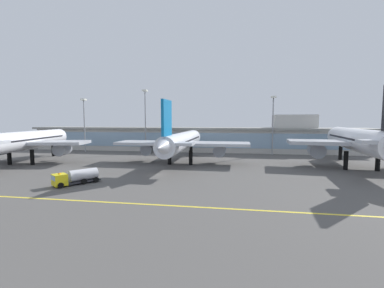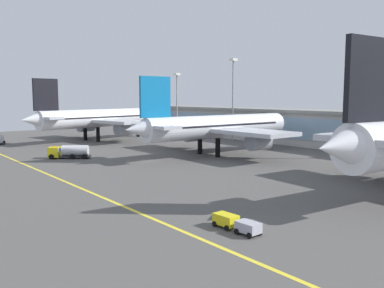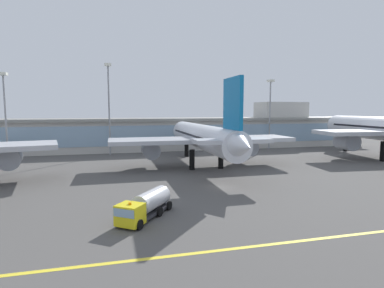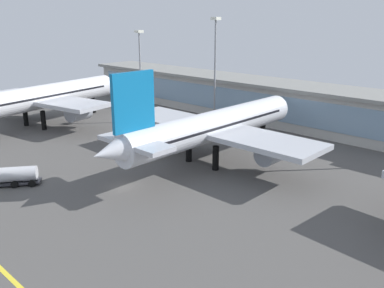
% 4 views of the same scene
% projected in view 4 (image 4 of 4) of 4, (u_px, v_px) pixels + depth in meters
% --- Properties ---
extents(ground_plane, '(191.40, 191.40, 0.00)m').
position_uv_depth(ground_plane, '(124.00, 187.00, 62.88)').
color(ground_plane, '#514F4C').
extents(terminal_building, '(139.72, 14.00, 15.06)m').
position_uv_depth(terminal_building, '(304.00, 105.00, 95.00)').
color(terminal_building, beige).
rests_on(terminal_building, ground).
extents(airliner_near_left, '(36.37, 49.61, 18.39)m').
position_uv_depth(airliner_near_left, '(43.00, 97.00, 96.67)').
color(airliner_near_left, black).
rests_on(airliner_near_left, ground).
extents(airliner_near_right, '(39.92, 48.83, 17.64)m').
position_uv_depth(airliner_near_right, '(213.00, 127.00, 71.97)').
color(airliner_near_right, black).
rests_on(airliner_near_right, ground).
extents(service_truck_far, '(7.33, 8.72, 2.90)m').
position_uv_depth(service_truck_far, '(7.00, 176.00, 62.95)').
color(service_truck_far, black).
rests_on(service_truck_far, ground).
extents(apron_light_mast_centre, '(1.80, 1.80, 24.82)m').
position_uv_depth(apron_light_mast_centre, '(215.00, 55.00, 98.33)').
color(apron_light_mast_centre, gray).
rests_on(apron_light_mast_centre, ground).
extents(apron_light_mast_east, '(1.80, 1.80, 21.39)m').
position_uv_depth(apron_light_mast_east, '(140.00, 57.00, 112.78)').
color(apron_light_mast_east, gray).
rests_on(apron_light_mast_east, ground).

